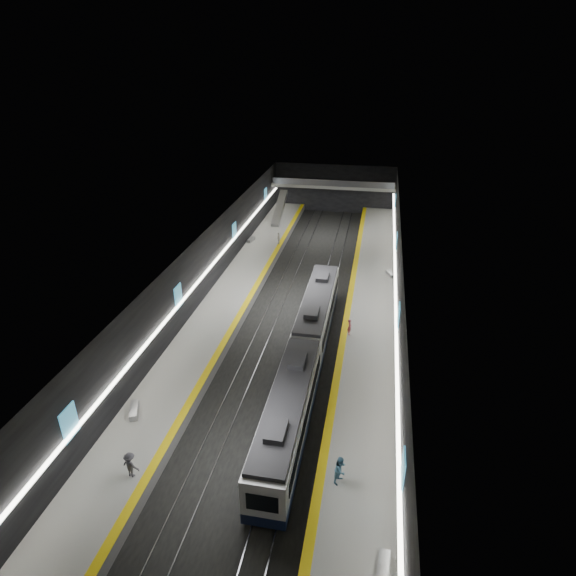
% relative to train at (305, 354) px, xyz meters
% --- Properties ---
extents(ground, '(70.00, 70.00, 0.00)m').
position_rel_train_xyz_m(ground, '(-2.50, 11.72, -2.20)').
color(ground, black).
rests_on(ground, ground).
extents(ceiling, '(20.00, 70.00, 0.04)m').
position_rel_train_xyz_m(ceiling, '(-2.50, 11.72, 5.80)').
color(ceiling, beige).
rests_on(ceiling, wall_left).
extents(wall_left, '(0.04, 70.00, 8.00)m').
position_rel_train_xyz_m(wall_left, '(-12.50, 11.72, 1.80)').
color(wall_left, black).
rests_on(wall_left, ground).
extents(wall_right, '(0.04, 70.00, 8.00)m').
position_rel_train_xyz_m(wall_right, '(7.50, 11.72, 1.80)').
color(wall_right, black).
rests_on(wall_right, ground).
extents(wall_back, '(20.00, 0.04, 8.00)m').
position_rel_train_xyz_m(wall_back, '(-2.50, 46.72, 1.80)').
color(wall_back, black).
rests_on(wall_back, ground).
extents(platform_left, '(5.00, 70.00, 1.00)m').
position_rel_train_xyz_m(platform_left, '(-10.00, 11.72, -1.70)').
color(platform_left, slate).
rests_on(platform_left, ground).
extents(tile_surface_left, '(5.00, 70.00, 0.02)m').
position_rel_train_xyz_m(tile_surface_left, '(-10.00, 11.72, -1.19)').
color(tile_surface_left, '#989894').
rests_on(tile_surface_left, platform_left).
extents(tactile_strip_left, '(0.60, 70.00, 0.02)m').
position_rel_train_xyz_m(tactile_strip_left, '(-7.80, 11.72, -1.18)').
color(tactile_strip_left, yellow).
rests_on(tactile_strip_left, platform_left).
extents(platform_right, '(5.00, 70.00, 1.00)m').
position_rel_train_xyz_m(platform_right, '(5.00, 11.72, -1.70)').
color(platform_right, slate).
rests_on(platform_right, ground).
extents(tile_surface_right, '(5.00, 70.00, 0.02)m').
position_rel_train_xyz_m(tile_surface_right, '(5.00, 11.72, -1.19)').
color(tile_surface_right, '#989894').
rests_on(tile_surface_right, platform_right).
extents(tactile_strip_right, '(0.60, 70.00, 0.02)m').
position_rel_train_xyz_m(tactile_strip_right, '(2.80, 11.72, -1.18)').
color(tactile_strip_right, yellow).
rests_on(tactile_strip_right, platform_right).
extents(rails, '(6.52, 70.00, 0.12)m').
position_rel_train_xyz_m(rails, '(-2.50, 11.72, -2.14)').
color(rails, gray).
rests_on(rails, ground).
extents(train, '(2.69, 30.04, 3.60)m').
position_rel_train_xyz_m(train, '(0.00, 0.00, 0.00)').
color(train, black).
rests_on(train, ground).
extents(ad_posters, '(19.94, 53.50, 2.20)m').
position_rel_train_xyz_m(ad_posters, '(-2.50, 12.72, 2.30)').
color(ad_posters, '#429FC8').
rests_on(ad_posters, wall_left).
extents(cove_light_left, '(0.25, 68.60, 0.12)m').
position_rel_train_xyz_m(cove_light_left, '(-12.30, 11.72, 1.60)').
color(cove_light_left, white).
rests_on(cove_light_left, wall_left).
extents(cove_light_right, '(0.25, 68.60, 0.12)m').
position_rel_train_xyz_m(cove_light_right, '(7.30, 11.72, 1.60)').
color(cove_light_right, white).
rests_on(cove_light_right, wall_right).
extents(mezzanine_bridge, '(20.00, 3.00, 1.50)m').
position_rel_train_xyz_m(mezzanine_bridge, '(-2.50, 44.64, 2.84)').
color(mezzanine_bridge, gray).
rests_on(mezzanine_bridge, wall_left).
extents(escalator, '(1.20, 7.50, 3.92)m').
position_rel_train_xyz_m(escalator, '(-10.00, 37.72, 0.70)').
color(escalator, '#99999E').
rests_on(escalator, platform_left).
extents(bench_left_near, '(1.28, 2.01, 0.48)m').
position_rel_train_xyz_m(bench_left_near, '(-11.33, -8.07, -0.96)').
color(bench_left_near, '#99999E').
rests_on(bench_left_near, platform_left).
extents(bench_left_far, '(0.78, 1.90, 0.45)m').
position_rel_train_xyz_m(bench_left_far, '(-12.00, 27.73, -0.97)').
color(bench_left_far, '#99999E').
rests_on(bench_left_far, platform_left).
extents(bench_right_near, '(0.75, 2.07, 0.49)m').
position_rel_train_xyz_m(bench_right_near, '(6.70, -16.85, -0.95)').
color(bench_right_near, '#99999E').
rests_on(bench_right_near, platform_right).
extents(bench_right_far, '(1.08, 1.69, 0.40)m').
position_rel_train_xyz_m(bench_right_far, '(7.00, 19.85, -1.00)').
color(bench_right_far, '#99999E').
rests_on(bench_right_far, platform_right).
extents(passenger_right_a, '(0.48, 0.63, 1.54)m').
position_rel_train_xyz_m(passenger_right_a, '(3.27, 5.82, -0.43)').
color(passenger_right_a, '#BD4658').
rests_on(passenger_right_a, platform_right).
extents(passenger_right_b, '(1.06, 1.16, 1.92)m').
position_rel_train_xyz_m(passenger_right_b, '(4.03, -11.45, -0.24)').
color(passenger_right_b, teal).
rests_on(passenger_right_b, platform_right).
extents(passenger_left_a, '(0.44, 0.97, 1.62)m').
position_rel_train_xyz_m(passenger_left_a, '(-8.00, 27.43, -0.39)').
color(passenger_left_a, silver).
rests_on(passenger_left_a, platform_left).
extents(passenger_left_b, '(1.27, 0.90, 1.79)m').
position_rel_train_xyz_m(passenger_left_b, '(-8.73, -13.46, -0.30)').
color(passenger_left_b, '#414048').
rests_on(passenger_left_b, platform_left).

